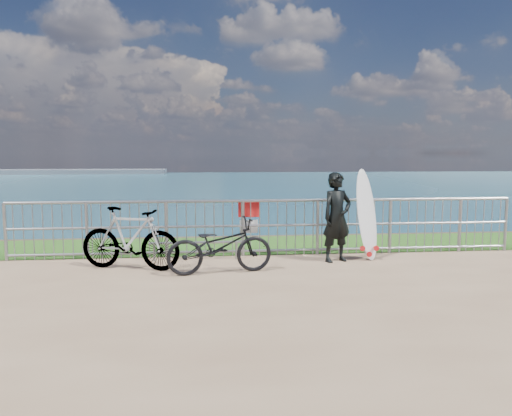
{
  "coord_description": "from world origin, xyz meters",
  "views": [
    {
      "loc": [
        -1.23,
        -8.12,
        2.03
      ],
      "look_at": [
        -0.28,
        1.2,
        1.0
      ],
      "focal_mm": 35.0,
      "sensor_mm": 36.0,
      "label": 1
    }
  ],
  "objects": [
    {
      "name": "railing",
      "position": [
        0.01,
        1.6,
        0.58
      ],
      "size": [
        10.06,
        0.1,
        1.13
      ],
      "color": "gray",
      "rests_on": "ground"
    },
    {
      "name": "seascape",
      "position": [
        -43.75,
        147.49,
        -4.03
      ],
      "size": [
        260.0,
        260.0,
        5.0
      ],
      "color": "brown",
      "rests_on": "ground"
    },
    {
      "name": "surfboard",
      "position": [
        1.83,
        1.06,
        0.8
      ],
      "size": [
        0.59,
        0.56,
        1.75
      ],
      "color": "white",
      "rests_on": "ground"
    },
    {
      "name": "bike_rack",
      "position": [
        -1.43,
        1.29,
        0.3
      ],
      "size": [
        1.76,
        0.05,
        0.37
      ],
      "color": "gray",
      "rests_on": "ground"
    },
    {
      "name": "grass_strip",
      "position": [
        0.0,
        2.7,
        0.01
      ],
      "size": [
        120.0,
        120.0,
        0.0
      ],
      "primitive_type": "plane",
      "color": "#235316",
      "rests_on": "ground"
    },
    {
      "name": "surfer",
      "position": [
        1.21,
        0.92,
        0.84
      ],
      "size": [
        0.71,
        0.59,
        1.68
      ],
      "primitive_type": "imported",
      "rotation": [
        0.0,
        0.0,
        0.36
      ],
      "color": "black",
      "rests_on": "ground"
    },
    {
      "name": "bicycle_near",
      "position": [
        -1.0,
        0.2,
        0.47
      ],
      "size": [
        1.88,
        0.93,
        0.95
      ],
      "primitive_type": "imported",
      "rotation": [
        0.0,
        0.0,
        1.75
      ],
      "color": "black",
      "rests_on": "ground"
    },
    {
      "name": "bicycle_far",
      "position": [
        -2.55,
        0.65,
        0.55
      ],
      "size": [
        1.91,
        1.07,
        1.11
      ],
      "primitive_type": "imported",
      "rotation": [
        0.0,
        0.0,
        1.25
      ],
      "color": "black",
      "rests_on": "ground"
    }
  ]
}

